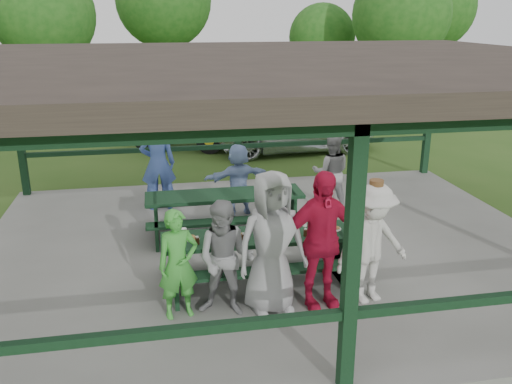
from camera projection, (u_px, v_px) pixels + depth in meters
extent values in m
plane|color=#2E5219|center=(271.00, 251.00, 9.50)|extent=(90.00, 90.00, 0.00)
cube|color=slate|center=(271.00, 249.00, 9.48)|extent=(10.00, 8.00, 0.10)
cube|color=black|center=(352.00, 261.00, 5.45)|extent=(0.15, 0.15, 3.00)
cube|color=black|center=(18.00, 129.00, 11.70)|extent=(0.15, 0.15, 3.00)
cube|color=black|center=(237.00, 121.00, 12.54)|extent=(0.15, 0.15, 3.00)
cube|color=black|center=(429.00, 114.00, 13.37)|extent=(0.15, 0.15, 3.00)
cube|color=black|center=(111.00, 338.00, 5.22)|extent=(4.65, 0.10, 0.10)
cube|color=black|center=(133.00, 151.00, 12.31)|extent=(4.65, 0.10, 0.10)
cube|color=black|center=(335.00, 142.00, 13.15)|extent=(4.65, 0.10, 0.10)
cube|color=black|center=(360.00, 124.00, 5.01)|extent=(9.80, 0.15, 0.20)
cube|color=black|center=(237.00, 59.00, 12.10)|extent=(9.80, 0.15, 0.20)
cube|color=#2D2621|center=(273.00, 64.00, 8.48)|extent=(10.60, 8.60, 0.24)
cube|color=black|center=(257.00, 237.00, 8.04)|extent=(2.84, 0.75, 0.06)
cube|color=black|center=(264.00, 271.00, 7.61)|extent=(2.84, 0.28, 0.05)
cube|color=black|center=(251.00, 240.00, 8.65)|extent=(2.84, 0.28, 0.05)
cube|color=black|center=(174.00, 264.00, 7.93)|extent=(0.06, 0.70, 0.75)
cube|color=black|center=(336.00, 251.00, 8.36)|extent=(0.06, 0.70, 0.75)
cube|color=black|center=(175.00, 274.00, 7.98)|extent=(0.06, 1.39, 0.45)
cube|color=black|center=(335.00, 260.00, 8.41)|extent=(0.06, 1.39, 0.45)
cube|color=black|center=(225.00, 195.00, 9.86)|extent=(2.86, 0.75, 0.06)
cube|color=black|center=(229.00, 221.00, 9.44)|extent=(2.86, 0.28, 0.05)
cube|color=black|center=(221.00, 201.00, 10.47)|extent=(2.86, 0.28, 0.05)
cube|color=black|center=(156.00, 217.00, 9.75)|extent=(0.06, 0.70, 0.75)
cube|color=black|center=(291.00, 209.00, 10.19)|extent=(0.06, 0.70, 0.75)
cube|color=black|center=(157.00, 225.00, 9.80)|extent=(0.06, 1.39, 0.45)
cube|color=black|center=(290.00, 216.00, 10.24)|extent=(0.06, 1.39, 0.45)
cylinder|color=white|center=(192.00, 239.00, 7.86)|extent=(0.22, 0.22, 0.01)
torus|color=#A36F39|center=(189.00, 238.00, 7.82)|extent=(0.10, 0.10, 0.03)
torus|color=#A36F39|center=(195.00, 238.00, 7.84)|extent=(0.10, 0.10, 0.03)
torus|color=#A36F39|center=(192.00, 236.00, 7.89)|extent=(0.10, 0.10, 0.03)
cylinder|color=white|center=(238.00, 236.00, 7.98)|extent=(0.22, 0.22, 0.01)
torus|color=#A36F39|center=(236.00, 235.00, 7.94)|extent=(0.10, 0.10, 0.03)
torus|color=#A36F39|center=(241.00, 235.00, 7.96)|extent=(0.10, 0.10, 0.03)
torus|color=#A36F39|center=(238.00, 233.00, 8.01)|extent=(0.10, 0.10, 0.03)
cylinder|color=white|center=(288.00, 232.00, 8.11)|extent=(0.22, 0.22, 0.01)
torus|color=#A36F39|center=(286.00, 231.00, 8.07)|extent=(0.10, 0.10, 0.03)
torus|color=#A36F39|center=(291.00, 231.00, 8.09)|extent=(0.10, 0.10, 0.03)
torus|color=#A36F39|center=(288.00, 230.00, 8.14)|extent=(0.10, 0.10, 0.03)
cylinder|color=white|center=(334.00, 229.00, 8.23)|extent=(0.22, 0.22, 0.01)
torus|color=#A36F39|center=(332.00, 228.00, 8.20)|extent=(0.10, 0.10, 0.03)
torus|color=#A36F39|center=(337.00, 228.00, 8.21)|extent=(0.10, 0.10, 0.03)
torus|color=#A36F39|center=(333.00, 226.00, 8.27)|extent=(0.10, 0.10, 0.03)
cylinder|color=#381E0F|center=(175.00, 242.00, 7.63)|extent=(0.06, 0.06, 0.10)
cylinder|color=#381E0F|center=(197.00, 241.00, 7.69)|extent=(0.06, 0.06, 0.10)
cylinder|color=#381E0F|center=(243.00, 237.00, 7.80)|extent=(0.06, 0.06, 0.10)
cylinder|color=#381E0F|center=(266.00, 236.00, 7.86)|extent=(0.06, 0.06, 0.10)
cylinder|color=#381E0F|center=(305.00, 233.00, 7.96)|extent=(0.06, 0.06, 0.10)
cone|color=white|center=(184.00, 232.00, 8.01)|extent=(0.09, 0.09, 0.10)
cone|color=white|center=(273.00, 225.00, 8.25)|extent=(0.09, 0.09, 0.10)
cone|color=white|center=(277.00, 225.00, 8.26)|extent=(0.09, 0.09, 0.10)
cone|color=white|center=(305.00, 223.00, 8.33)|extent=(0.09, 0.09, 0.10)
imported|color=green|center=(178.00, 264.00, 7.08)|extent=(0.61, 0.47, 1.50)
imported|color=gray|center=(226.00, 259.00, 7.11)|extent=(0.93, 0.83, 1.60)
imported|color=#959698|center=(272.00, 243.00, 7.15)|extent=(1.06, 0.80, 1.98)
imported|color=#BA1234|center=(321.00, 241.00, 7.25)|extent=(1.20, 0.66, 1.95)
imported|color=silver|center=(372.00, 244.00, 7.43)|extent=(1.23, 0.87, 1.73)
cylinder|color=brown|center=(376.00, 188.00, 7.18)|extent=(0.38, 0.38, 0.02)
cylinder|color=brown|center=(376.00, 184.00, 7.16)|extent=(0.23, 0.23, 0.11)
imported|color=#89A4D3|center=(238.00, 179.00, 10.79)|extent=(1.41, 0.74, 1.45)
imported|color=#4663B6|center=(158.00, 163.00, 11.00)|extent=(0.71, 0.48, 1.94)
imported|color=gray|center=(331.00, 172.00, 11.00)|extent=(0.90, 0.78, 1.59)
imported|color=silver|center=(295.00, 128.00, 16.40)|extent=(4.97, 2.51, 1.35)
cube|color=navy|center=(183.00, 120.00, 16.67)|extent=(3.22, 2.21, 0.13)
cube|color=navy|center=(178.00, 116.00, 15.89)|extent=(2.84, 0.86, 0.42)
cube|color=navy|center=(188.00, 108.00, 17.28)|extent=(2.84, 0.86, 0.42)
cube|color=navy|center=(136.00, 111.00, 16.71)|extent=(0.46, 1.43, 0.42)
cube|color=navy|center=(230.00, 112.00, 16.46)|extent=(0.46, 1.43, 0.42)
cylinder|color=black|center=(147.00, 139.00, 16.14)|extent=(0.82, 0.40, 0.80)
cylinder|color=yellow|center=(147.00, 139.00, 16.14)|extent=(0.34, 0.30, 0.29)
cylinder|color=black|center=(161.00, 128.00, 17.63)|extent=(0.82, 0.40, 0.80)
cylinder|color=yellow|center=(161.00, 128.00, 17.63)|extent=(0.34, 0.30, 0.29)
cylinder|color=black|center=(210.00, 140.00, 15.98)|extent=(0.82, 0.40, 0.80)
cylinder|color=yellow|center=(210.00, 140.00, 15.98)|extent=(0.34, 0.30, 0.29)
cylinder|color=black|center=(218.00, 130.00, 17.47)|extent=(0.82, 0.40, 0.80)
cylinder|color=yellow|center=(218.00, 130.00, 17.47)|extent=(0.34, 0.30, 0.29)
cube|color=navy|center=(248.00, 125.00, 16.53)|extent=(1.03, 0.37, 0.08)
cone|color=#F2590C|center=(135.00, 108.00, 16.68)|extent=(0.13, 0.41, 0.42)
cylinder|color=#341F15|center=(52.00, 83.00, 20.48)|extent=(0.36, 0.36, 2.88)
sphere|color=#1A4F15|center=(44.00, 14.00, 19.70)|extent=(3.69, 3.69, 3.69)
cylinder|color=#341F15|center=(167.00, 65.00, 25.07)|extent=(0.36, 0.36, 3.33)
sphere|color=#1A4F15|center=(164.00, 0.00, 24.17)|extent=(4.27, 4.27, 4.27)
cylinder|color=#341F15|center=(320.00, 82.00, 23.78)|extent=(0.36, 0.36, 2.20)
sphere|color=#1A4F15|center=(322.00, 37.00, 23.19)|extent=(2.82, 2.82, 2.82)
cylinder|color=#341F15|center=(396.00, 81.00, 21.12)|extent=(0.36, 0.36, 2.87)
sphere|color=#1A4F15|center=(401.00, 15.00, 20.34)|extent=(3.68, 3.68, 3.68)
cylinder|color=#341F15|center=(427.00, 65.00, 26.41)|extent=(0.36, 0.36, 3.12)
sphere|color=#1A4F15|center=(433.00, 7.00, 25.56)|extent=(4.00, 4.00, 4.00)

